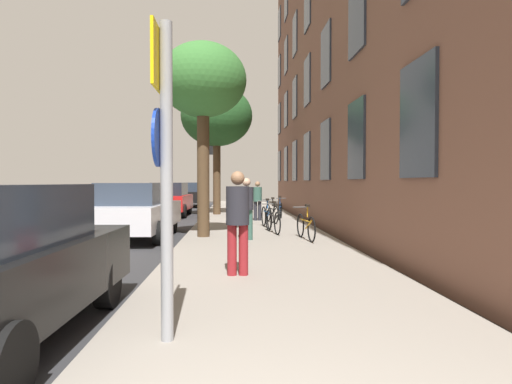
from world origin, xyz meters
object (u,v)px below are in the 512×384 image
object	(u,v)px
sign_post	(164,155)
bicycle_4	(280,210)
bicycle_3	(272,213)
traffic_light	(213,162)
bicycle_2	(267,216)
pedestrian_0	(238,216)
pedestrian_2	(258,198)
bicycle_0	(306,226)
car_3	(193,194)
car_1	(136,210)
bicycle_1	(273,220)
pedestrian_1	(246,205)
tree_near	(203,83)
tree_far	(217,117)
car_2	(170,199)

from	to	relation	value
sign_post	bicycle_4	world-z (taller)	sign_post
bicycle_3	bicycle_4	size ratio (longest dim) A/B	1.02
traffic_light	bicycle_2	world-z (taller)	traffic_light
traffic_light	bicycle_4	distance (m)	7.96
bicycle_3	pedestrian_0	distance (m)	9.36
bicycle_4	bicycle_2	bearing A→B (deg)	-103.80
bicycle_3	pedestrian_2	distance (m)	1.21
bicycle_0	car_3	distance (m)	18.56
bicycle_2	car_1	world-z (taller)	car_1
bicycle_2	car_3	world-z (taller)	car_3
bicycle_3	car_3	world-z (taller)	car_3
bicycle_2	car_3	distance (m)	15.39
car_3	bicycle_1	bearing A→B (deg)	-76.67
bicycle_3	pedestrian_1	distance (m)	5.02
tree_near	car_3	world-z (taller)	tree_near
traffic_light	car_3	size ratio (longest dim) A/B	0.90
bicycle_3	car_1	distance (m)	5.62
pedestrian_0	pedestrian_1	world-z (taller)	pedestrian_0
tree_far	bicycle_0	distance (m)	10.65
bicycle_1	pedestrian_2	distance (m)	4.35
tree_far	car_3	size ratio (longest dim) A/B	1.39
pedestrian_0	car_2	size ratio (longest dim) A/B	0.43
sign_post	bicycle_0	xyz separation A→B (m)	(2.59, 7.22, -1.42)
tree_near	tree_far	bearing A→B (deg)	89.57
bicycle_3	tree_far	bearing A→B (deg)	116.79
sign_post	bicycle_2	distance (m)	10.53
traffic_light	sign_post	bearing A→B (deg)	-88.62
bicycle_0	bicycle_1	world-z (taller)	bicycle_1
sign_post	bicycle_3	distance (m)	12.43
pedestrian_0	car_2	xyz separation A→B (m)	(-3.10, 13.94, -0.26)
bicycle_0	pedestrian_2	xyz separation A→B (m)	(-0.95, 5.92, 0.52)
bicycle_1	car_1	world-z (taller)	car_1
tree_far	car_1	world-z (taller)	tree_far
car_1	car_3	distance (m)	16.67
traffic_light	tree_near	distance (m)	12.63
sign_post	bicycle_3	xyz separation A→B (m)	(2.13, 12.16, -1.42)
pedestrian_0	car_3	world-z (taller)	pedestrian_0
sign_post	traffic_light	size ratio (longest dim) A/B	0.78
pedestrian_2	car_1	xyz separation A→B (m)	(-3.78, -4.62, -0.17)
tree_near	bicycle_4	world-z (taller)	tree_near
bicycle_4	bicycle_3	bearing A→B (deg)	-108.08
pedestrian_1	car_3	bearing A→B (deg)	99.62
traffic_light	pedestrian_1	world-z (taller)	traffic_light
bicycle_0	pedestrian_1	distance (m)	1.68
car_3	pedestrian_2	bearing A→B (deg)	-73.12
bicycle_0	bicycle_1	distance (m)	1.77
bicycle_4	sign_post	bearing A→B (deg)	-100.83
pedestrian_1	car_1	distance (m)	3.39
bicycle_1	traffic_light	bearing A→B (deg)	101.34
tree_near	bicycle_4	size ratio (longest dim) A/B	3.34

